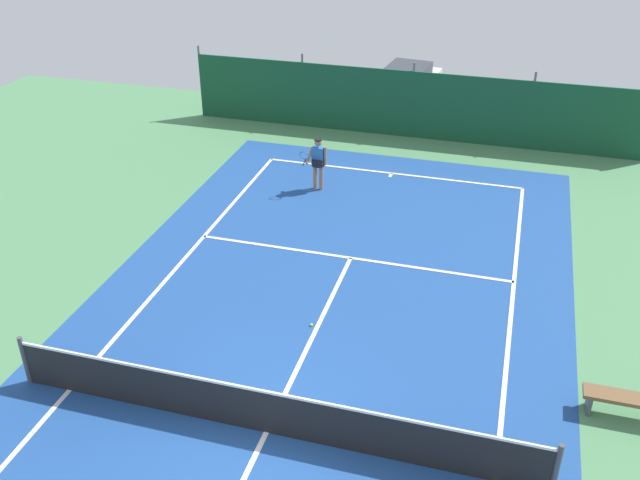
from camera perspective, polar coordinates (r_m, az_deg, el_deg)
The scene contains 8 objects.
ground_plane at distance 13.50m, azimuth -4.30°, elevation -15.12°, with size 36.00×36.00×0.00m, color #4C8456.
court_surface at distance 13.50m, azimuth -4.30°, elevation -15.11°, with size 11.02×26.60×0.01m.
tennis_net at distance 13.15m, azimuth -4.39°, elevation -13.54°, with size 10.12×0.10×1.10m.
back_fence at distance 26.43m, azimuth 7.46°, elevation 9.94°, with size 16.30×0.98×2.70m.
tennis_player at distance 21.58m, azimuth -0.18°, elevation 6.42°, with size 0.74×0.74×1.64m.
tennis_ball_near_player at distance 15.90m, azimuth -0.69°, elevation -6.82°, with size 0.07×0.07×0.07m, color #CCDB33.
parked_car at distance 28.98m, azimuth 6.97°, elevation 12.12°, with size 2.36×4.37×1.68m.
courtside_bench at distance 14.65m, azimuth 23.43°, elevation -11.79°, with size 1.60×0.40×0.49m.
Camera 1 is at (3.58, -8.90, 9.50)m, focal length 39.91 mm.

